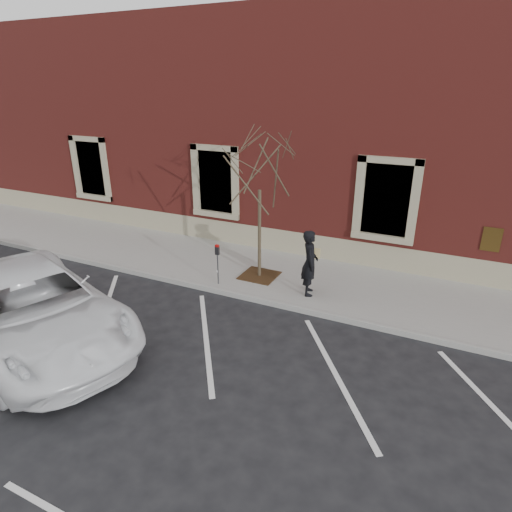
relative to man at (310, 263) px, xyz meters
The scene contains 10 objects.
ground 2.06m from the man, 152.21° to the right, with size 120.00×120.00×0.00m, color #28282B.
sidewalk_near 2.07m from the man, 148.80° to the left, with size 40.00×3.50×0.15m, color #9E9B95.
curb_near 2.04m from the man, 150.78° to the right, with size 40.00×0.12×0.15m, color #9E9E99.
parking_stripes 3.56m from the man, 117.14° to the right, with size 28.00×4.40×0.01m, color silver, non-canonical shape.
building_civic 7.67m from the man, 102.58° to the left, with size 40.00×8.62×8.00m.
man is the anchor object (origin of this frame).
parking_meter 2.68m from the man, 167.66° to the right, with size 0.11×0.09×1.24m.
tree_grate 2.04m from the man, 165.09° to the left, with size 1.07×1.07×0.03m, color #3F2914.
sapling 3.10m from the man, 165.09° to the left, with size 2.95×2.95×4.92m.
white_truck 6.97m from the man, 136.11° to the right, with size 2.91×6.30×1.75m, color white.
Camera 1 is at (4.90, -9.63, 5.70)m, focal length 30.00 mm.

